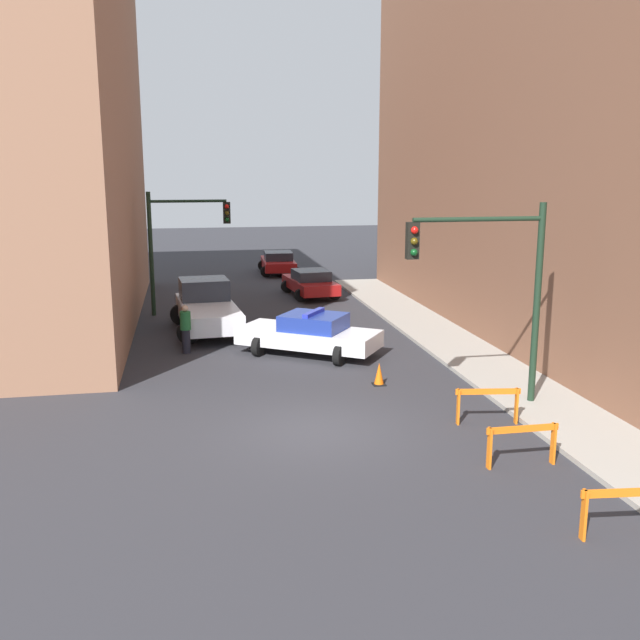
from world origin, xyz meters
The scene contains 13 objects.
ground_plane centered at (0.00, 0.00, 0.00)m, with size 120.00×120.00×0.00m, color #2D2D33.
sidewalk_right centered at (6.20, 0.00, 0.06)m, with size 2.40×44.00×0.12m.
traffic_light_near centered at (4.73, 0.81, 3.53)m, with size 3.64×0.35×5.20m.
traffic_light_far centered at (-3.30, 14.66, 3.40)m, with size 3.44×0.35×5.20m.
police_car centered at (1.01, 6.99, 0.72)m, with size 4.92×4.18×1.52m.
white_truck centered at (-2.25, 11.32, 0.91)m, with size 2.94×5.55×1.90m.
parked_car_near centered at (2.95, 17.96, 0.67)m, with size 2.56×4.46×1.31m.
parked_car_mid centered at (2.40, 25.89, 0.67)m, with size 2.40×4.37×1.31m.
pedestrian_crossing centered at (-3.07, 7.97, 0.86)m, with size 0.48×0.48×1.66m.
barrier_front centered at (4.17, -5.95, 0.62)m, with size 1.60×0.31×0.90m.
barrier_mid centered at (3.82, -2.85, 0.62)m, with size 1.60×0.16×0.90m.
barrier_back centered at (4.15, -0.34, 0.62)m, with size 1.59×0.38×0.90m.
traffic_cone centered at (2.40, 3.27, 0.32)m, with size 0.36×0.36×0.66m.
Camera 1 is at (-2.95, -15.88, 6.17)m, focal length 40.00 mm.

